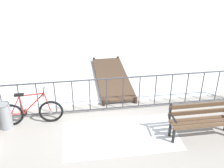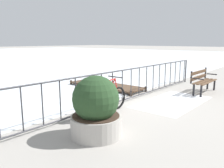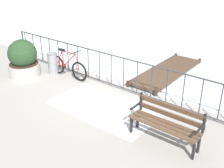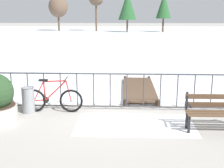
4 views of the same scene
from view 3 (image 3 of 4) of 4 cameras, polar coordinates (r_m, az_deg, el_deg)
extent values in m
plane|color=#9E9991|center=(8.70, -0.18, -0.46)|extent=(160.00, 160.00, 0.00)
cube|color=white|center=(7.50, -1.80, -4.97)|extent=(2.95, 1.56, 0.01)
cylinder|color=#38383D|center=(8.30, -0.19, 6.09)|extent=(9.00, 0.04, 0.04)
cylinder|color=#38383D|center=(8.66, -0.18, 0.02)|extent=(9.00, 0.04, 0.04)
cylinder|color=#38383D|center=(11.66, -17.95, 7.87)|extent=(0.06, 0.06, 1.05)
cylinder|color=#38383D|center=(11.51, -17.45, 7.91)|extent=(0.03, 0.03, 0.97)
cylinder|color=#38383D|center=(11.13, -16.00, 7.53)|extent=(0.03, 0.03, 0.97)
cylinder|color=#38383D|center=(10.76, -14.46, 7.10)|extent=(0.03, 0.03, 0.97)
cylinder|color=#38383D|center=(10.40, -12.80, 6.65)|extent=(0.03, 0.03, 0.97)
cylinder|color=#38383D|center=(10.04, -11.04, 6.15)|extent=(0.03, 0.03, 0.97)
cylinder|color=#38383D|center=(9.70, -9.14, 5.62)|extent=(0.03, 0.03, 0.97)
cylinder|color=#38383D|center=(9.37, -7.12, 5.03)|extent=(0.03, 0.03, 0.97)
cylinder|color=#38383D|center=(9.06, -4.96, 4.40)|extent=(0.03, 0.03, 0.97)
cylinder|color=#38383D|center=(8.75, -2.65, 3.72)|extent=(0.03, 0.03, 0.97)
cylinder|color=#38383D|center=(8.47, -0.18, 2.99)|extent=(0.03, 0.03, 0.97)
cylinder|color=#38383D|center=(8.20, 2.45, 2.19)|extent=(0.03, 0.03, 0.97)
cylinder|color=#38383D|center=(7.96, 5.25, 1.35)|extent=(0.03, 0.03, 0.97)
cylinder|color=#38383D|center=(7.73, 8.21, 0.44)|extent=(0.03, 0.03, 0.97)
cylinder|color=#38383D|center=(7.53, 11.34, -0.51)|extent=(0.03, 0.03, 0.97)
cylinder|color=#38383D|center=(7.35, 14.64, -1.51)|extent=(0.03, 0.03, 0.97)
cylinder|color=#38383D|center=(7.21, 18.08, -2.56)|extent=(0.03, 0.03, 0.97)
cylinder|color=#38383D|center=(7.09, 21.66, -3.63)|extent=(0.03, 0.03, 0.97)
torus|color=black|center=(9.73, -11.32, 4.03)|extent=(0.66, 0.07, 0.66)
cylinder|color=gray|center=(9.73, -11.32, 4.03)|extent=(0.08, 0.06, 0.08)
torus|color=black|center=(9.02, -6.84, 2.61)|extent=(0.66, 0.07, 0.66)
cylinder|color=gray|center=(9.02, -6.84, 2.61)|extent=(0.08, 0.06, 0.08)
cylinder|color=red|center=(9.41, -10.17, 5.24)|extent=(0.08, 0.04, 0.53)
cylinder|color=red|center=(9.19, -8.84, 4.94)|extent=(0.61, 0.04, 0.59)
cylinder|color=red|center=(9.11, -9.04, 6.53)|extent=(0.63, 0.04, 0.07)
cylinder|color=red|center=(9.61, -10.65, 3.87)|extent=(0.34, 0.03, 0.05)
cylinder|color=red|center=(9.53, -10.86, 5.38)|extent=(0.32, 0.03, 0.56)
cylinder|color=red|center=(8.95, -7.23, 4.41)|extent=(0.16, 0.03, 0.59)
cube|color=black|center=(9.33, -10.41, 7.02)|extent=(0.24, 0.10, 0.05)
cylinder|color=black|center=(8.88, -7.64, 6.55)|extent=(0.03, 0.52, 0.03)
cylinder|color=black|center=(9.49, -9.97, 3.71)|extent=(0.18, 0.02, 0.18)
cube|color=brown|center=(6.22, 11.46, -7.77)|extent=(1.60, 0.10, 0.04)
cube|color=brown|center=(6.10, 10.78, -8.41)|extent=(1.60, 0.10, 0.04)
cube|color=brown|center=(5.99, 10.07, -9.08)|extent=(1.60, 0.10, 0.04)
cube|color=brown|center=(6.22, 11.98, -6.30)|extent=(1.60, 0.05, 0.12)
cube|color=brown|center=(6.12, 12.15, -4.70)|extent=(1.60, 0.05, 0.12)
cube|color=black|center=(5.90, 16.63, -13.10)|extent=(0.05, 0.06, 0.44)
cube|color=black|center=(6.10, 17.62, -11.81)|extent=(0.05, 0.06, 0.44)
cube|color=black|center=(5.95, 18.61, -7.79)|extent=(0.05, 0.04, 0.45)
cube|color=black|center=(5.76, 17.67, -9.12)|extent=(0.04, 0.40, 0.04)
cube|color=black|center=(6.44, 4.05, -8.35)|extent=(0.05, 0.06, 0.44)
cube|color=black|center=(6.62, 5.35, -7.34)|extent=(0.05, 0.06, 0.44)
cube|color=black|center=(6.48, 6.08, -3.58)|extent=(0.05, 0.04, 0.45)
cube|color=black|center=(6.31, 4.85, -4.65)|extent=(0.04, 0.40, 0.04)
cylinder|color=#ADA8A0|center=(9.86, -17.72, 2.86)|extent=(1.06, 1.06, 0.43)
cylinder|color=#38281E|center=(9.78, -17.90, 4.09)|extent=(0.97, 0.97, 0.02)
sphere|color=#264223|center=(9.67, -18.17, 6.02)|extent=(0.96, 0.96, 0.96)
cylinder|color=gray|center=(9.77, -12.22, 4.23)|extent=(0.34, 0.34, 0.72)
torus|color=#545558|center=(9.65, -12.41, 6.22)|extent=(0.35, 0.35, 0.02)
cube|color=#4C3828|center=(9.73, 11.40, 2.69)|extent=(1.10, 3.35, 0.06)
cylinder|color=#35271C|center=(8.64, 3.30, 0.05)|extent=(0.10, 0.10, 0.20)
cylinder|color=#35271C|center=(8.18, 8.97, -1.78)|extent=(0.10, 0.10, 0.20)
cylinder|color=#35271C|center=(11.36, 13.15, 5.72)|extent=(0.10, 0.10, 0.20)
cylinder|color=#35271C|center=(11.01, 17.76, 4.53)|extent=(0.10, 0.10, 0.20)
camera|label=1|loc=(5.30, -63.43, 19.67)|focal=43.87mm
camera|label=2|loc=(11.21, -42.21, 9.46)|focal=36.24mm
camera|label=4|loc=(4.97, -70.77, -4.81)|focal=46.26mm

